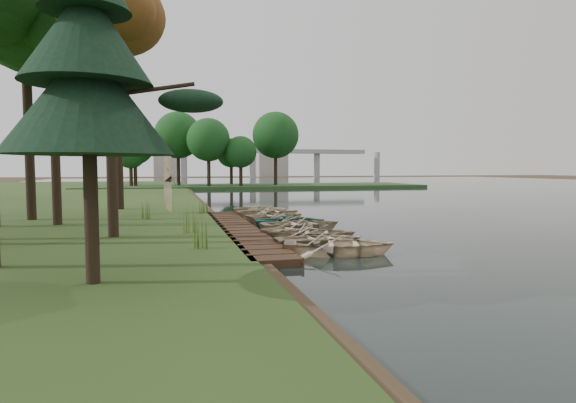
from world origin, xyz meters
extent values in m
plane|color=#3D2F1D|center=(0.00, 0.00, 0.00)|extent=(300.00, 300.00, 0.00)
cube|color=black|center=(30.00, 20.00, 0.03)|extent=(130.00, 200.00, 0.05)
cube|color=#372215|center=(-1.60, 0.00, 0.15)|extent=(1.60, 16.00, 0.30)
cube|color=#27461F|center=(8.00, 50.00, 0.23)|extent=(50.00, 14.00, 0.45)
cylinder|color=black|center=(-15.33, 50.00, 2.85)|extent=(0.50, 0.50, 4.80)
sphere|color=#174619|center=(-15.33, 50.00, 6.45)|extent=(5.60, 5.60, 5.60)
cylinder|color=black|center=(-8.67, 50.00, 2.85)|extent=(0.50, 0.50, 4.80)
sphere|color=#174619|center=(-8.67, 50.00, 6.45)|extent=(5.60, 5.60, 5.60)
cylinder|color=black|center=(-2.00, 50.00, 2.85)|extent=(0.50, 0.50, 4.80)
sphere|color=#174619|center=(-2.00, 50.00, 6.45)|extent=(5.60, 5.60, 5.60)
cylinder|color=black|center=(4.67, 50.00, 2.85)|extent=(0.50, 0.50, 4.80)
sphere|color=#174619|center=(4.67, 50.00, 6.45)|extent=(5.60, 5.60, 5.60)
cylinder|color=black|center=(11.33, 50.00, 2.85)|extent=(0.50, 0.50, 4.80)
sphere|color=#174619|center=(11.33, 50.00, 6.45)|extent=(5.60, 5.60, 5.60)
cylinder|color=black|center=(18.00, 50.00, 2.85)|extent=(0.50, 0.50, 4.80)
sphere|color=#174619|center=(18.00, 50.00, 6.45)|extent=(5.60, 5.60, 5.60)
cylinder|color=black|center=(24.67, 50.00, 2.85)|extent=(0.50, 0.50, 4.80)
sphere|color=#174619|center=(24.67, 50.00, 6.45)|extent=(5.60, 5.60, 5.60)
cube|color=#A5A5A0|center=(10.00, 120.00, 8.00)|extent=(90.00, 4.00, 1.20)
cylinder|color=#A5A5A0|center=(-20.00, 120.00, 4.00)|extent=(1.80, 1.80, 8.00)
cylinder|color=#A5A5A0|center=(0.00, 120.00, 4.00)|extent=(1.80, 1.80, 8.00)
cylinder|color=#A5A5A0|center=(20.00, 120.00, 4.00)|extent=(1.80, 1.80, 8.00)
cylinder|color=#A5A5A0|center=(40.00, 120.00, 4.00)|extent=(1.80, 1.80, 8.00)
cylinder|color=#A5A5A0|center=(60.00, 120.00, 4.00)|extent=(1.80, 1.80, 8.00)
cube|color=#A5A5A0|center=(30.00, 140.00, 9.00)|extent=(10.00, 8.00, 18.00)
cube|color=#A5A5A0|center=(-5.00, 145.00, 6.00)|extent=(8.00, 8.00, 12.00)
imported|color=beige|center=(0.92, -6.22, 0.44)|extent=(4.39, 3.65, 0.79)
imported|color=beige|center=(0.75, -4.66, 0.40)|extent=(3.35, 2.40, 0.69)
imported|color=beige|center=(0.97, -2.95, 0.41)|extent=(4.18, 3.62, 0.73)
imported|color=beige|center=(0.80, -1.58, 0.40)|extent=(4.08, 3.53, 0.71)
imported|color=beige|center=(1.28, -0.21, 0.44)|extent=(3.94, 2.91, 0.79)
imported|color=#2F8473|center=(1.19, 1.47, 0.41)|extent=(3.79, 2.93, 0.72)
imported|color=beige|center=(1.18, 2.83, 0.39)|extent=(3.86, 3.31, 0.67)
imported|color=beige|center=(1.12, 4.36, 0.39)|extent=(3.71, 2.97, 0.68)
imported|color=beige|center=(1.05, 6.26, 0.44)|extent=(3.85, 2.84, 0.77)
imported|color=beige|center=(1.23, 7.58, 0.40)|extent=(4.00, 3.47, 0.69)
imported|color=beige|center=(1.07, 9.20, 0.39)|extent=(3.75, 3.07, 0.68)
imported|color=beige|center=(-4.55, 7.85, 0.65)|extent=(3.41, 2.46, 0.70)
cylinder|color=black|center=(-6.77, -1.77, 4.48)|extent=(0.41, 0.41, 8.36)
ellipsoid|color=brown|center=(-6.77, -1.77, 8.66)|extent=(3.50, 3.50, 2.98)
cylinder|color=black|center=(-9.77, 3.10, 4.68)|extent=(0.42, 0.42, 8.76)
ellipsoid|color=#174619|center=(-9.77, 3.10, 9.06)|extent=(4.36, 4.36, 3.70)
cylinder|color=black|center=(-11.56, 5.84, 5.89)|extent=(0.46, 0.46, 11.18)
cylinder|color=black|center=(-7.70, 11.49, 5.93)|extent=(0.47, 0.47, 11.26)
ellipsoid|color=#174619|center=(-7.70, 11.49, 11.56)|extent=(4.56, 4.56, 3.88)
cylinder|color=black|center=(-6.41, -9.68, 2.04)|extent=(0.32, 0.32, 3.48)
cone|color=black|center=(-6.41, -9.68, 4.58)|extent=(3.80, 3.80, 2.60)
cone|color=black|center=(-6.41, -9.68, 6.01)|extent=(2.90, 2.90, 2.25)
cone|color=#3F661E|center=(-3.60, -5.48, 0.87)|extent=(0.60, 0.60, 1.15)
cone|color=#3F661E|center=(-3.84, -1.50, 0.82)|extent=(0.60, 0.60, 1.03)
cone|color=#3F661E|center=(-5.79, 4.43, 0.81)|extent=(0.60, 0.60, 1.01)
cone|color=#3F661E|center=(-2.60, 7.23, 0.74)|extent=(0.60, 0.60, 0.87)
camera|label=1|loc=(-4.69, -21.50, 2.98)|focal=30.00mm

